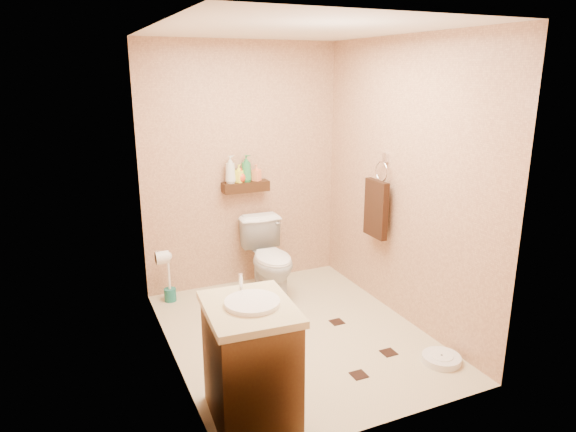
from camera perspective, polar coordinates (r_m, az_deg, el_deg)
name	(u,v)px	position (r m, az deg, el deg)	size (l,w,h in m)	color
ground	(296,334)	(4.39, 0.85, -12.96)	(2.50, 2.50, 0.00)	#C0B38C
wall_back	(243,167)	(5.09, -5.07, 5.42)	(2.00, 0.04, 2.40)	tan
wall_front	(391,241)	(2.91, 11.39, -2.78)	(2.00, 0.04, 2.40)	tan
wall_left	(166,208)	(3.66, -13.42, 0.91)	(0.04, 2.50, 2.40)	tan
wall_right	(403,183)	(4.46, 12.66, 3.62)	(0.04, 2.50, 2.40)	tan
ceiling	(297,29)	(3.86, 1.01, 20.07)	(2.00, 2.50, 0.02)	silver
wall_shelf	(246,187)	(5.05, -4.72, 3.27)	(0.46, 0.14, 0.10)	#341E0E
floor_accents	(301,335)	(4.36, 1.47, -13.12)	(1.14, 1.42, 0.01)	black
toilet	(270,259)	(4.97, -2.02, -4.75)	(0.41, 0.72, 0.73)	white
vanity	(251,360)	(3.29, -4.17, -15.72)	(0.56, 0.66, 0.89)	brown
bathroom_scale	(441,359)	(4.17, 16.68, -14.95)	(0.30, 0.30, 0.06)	white
toilet_brush	(169,284)	(5.02, -13.03, -7.37)	(0.11, 0.11, 0.49)	#1A685D
towel_ring	(376,206)	(4.67, 9.80, 1.09)	(0.12, 0.30, 0.76)	silver
toilet_paper	(162,258)	(4.46, -13.80, -4.50)	(0.12, 0.11, 0.12)	white
bottle_a	(230,169)	(4.97, -6.43, 5.17)	(0.10, 0.10, 0.27)	silver
bottle_b	(239,173)	(5.00, -5.48, 4.73)	(0.08, 0.08, 0.17)	#FFFB35
bottle_c	(241,175)	(5.01, -5.26, 4.55)	(0.11, 0.11, 0.14)	#E4421A
bottle_d	(246,168)	(5.02, -4.66, 5.31)	(0.10, 0.10, 0.26)	#2B8345
bottle_e	(256,173)	(5.06, -3.53, 4.84)	(0.07, 0.07, 0.16)	#F58051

